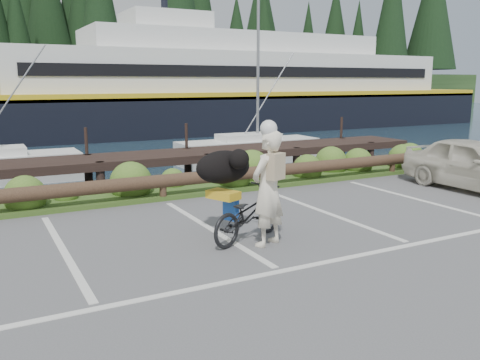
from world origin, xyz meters
name	(u,v)px	position (x,y,z in m)	size (l,w,h in m)	color
ground	(267,263)	(0.00, 0.00, 0.00)	(72.00, 72.00, 0.00)	#525254
harbor_backdrop	(0,100)	(0.39, 78.47, 0.00)	(170.00, 160.00, 30.00)	#172A38
vegetation_strip	(153,192)	(0.00, 5.30, 0.05)	(34.00, 1.60, 0.10)	#3D5B21
log_rail	(163,200)	(0.00, 4.60, 0.00)	(32.00, 0.30, 0.60)	#443021
bicycle	(248,214)	(0.30, 1.11, 0.46)	(0.61, 1.75, 0.92)	black
cyclist	(268,189)	(0.45, 0.74, 0.96)	(0.70, 0.46, 1.91)	#F4EACE
dog	(223,167)	(0.08, 1.63, 1.21)	(1.01, 0.49, 0.58)	black
parked_car	(478,165)	(7.25, 1.98, 0.66)	(1.55, 3.85, 1.31)	beige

